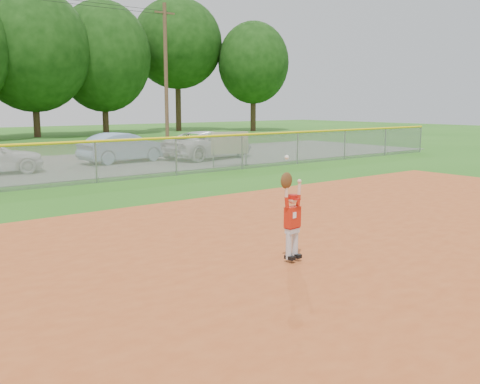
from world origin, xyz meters
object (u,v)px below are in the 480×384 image
car_blue (124,147)px  sponsor_sign (230,144)px  ballplayer (292,216)px  car_white_b (209,145)px

car_blue → sponsor_sign: sponsor_sign is taller
sponsor_sign → ballplayer: 14.78m
sponsor_sign → car_blue: bearing=123.0°
sponsor_sign → car_white_b: bearing=69.7°
ballplayer → sponsor_sign: bearing=57.2°
car_blue → sponsor_sign: bearing=-153.5°
ballplayer → car_blue: bearing=73.4°
sponsor_sign → ballplayer: (-8.02, -12.42, -0.17)m
car_blue → ballplayer: 17.72m
car_white_b → ballplayer: ballplayer is taller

